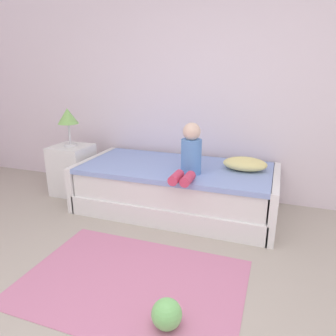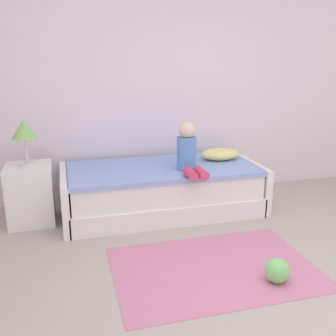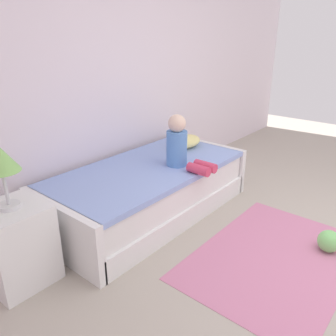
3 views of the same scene
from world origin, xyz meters
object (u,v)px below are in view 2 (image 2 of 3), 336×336
(nightstand, at_px, (31,194))
(toy_ball, at_px, (277,271))
(table_lamp, at_px, (24,132))
(child_figure, at_px, (188,151))
(bed, at_px, (162,189))
(pillow, at_px, (220,154))

(nightstand, height_order, toy_ball, nightstand)
(table_lamp, xyz_separation_m, child_figure, (1.57, -0.26, -0.23))
(child_figure, bearing_deg, bed, 133.32)
(nightstand, relative_size, toy_ball, 3.22)
(child_figure, relative_size, toy_ball, 2.74)
(nightstand, bearing_deg, toy_ball, -41.86)
(bed, bearing_deg, child_figure, -46.68)
(bed, height_order, table_lamp, table_lamp)
(nightstand, relative_size, pillow, 1.36)
(bed, relative_size, toy_ball, 11.32)
(table_lamp, xyz_separation_m, toy_ball, (1.83, -1.64, -0.84))
(nightstand, distance_m, child_figure, 1.64)
(nightstand, relative_size, table_lamp, 1.33)
(pillow, xyz_separation_m, toy_ball, (-0.23, -1.70, -0.47))
(bed, distance_m, table_lamp, 1.52)
(nightstand, bearing_deg, child_figure, -9.49)
(bed, height_order, child_figure, child_figure)
(nightstand, height_order, child_figure, child_figure)
(toy_ball, bearing_deg, nightstand, 138.14)
(pillow, bearing_deg, bed, -171.94)
(child_figure, distance_m, pillow, 0.61)
(child_figure, xyz_separation_m, toy_ball, (0.26, -1.37, -0.61))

